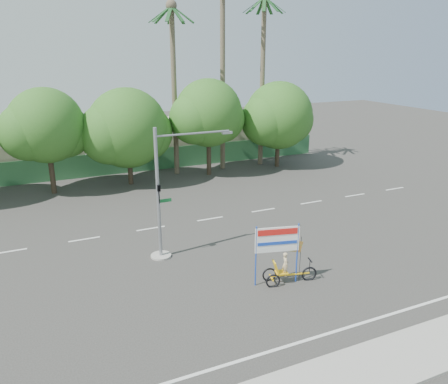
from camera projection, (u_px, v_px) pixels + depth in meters
name	position (u px, v px, depth m)	size (l,w,h in m)	color
ground	(235.00, 281.00, 21.04)	(120.00, 120.00, 0.00)	#33302D
sidewalk_near	(331.00, 383.00, 14.51)	(50.00, 2.40, 0.12)	gray
fence	(133.00, 161.00, 39.39)	(38.00, 0.08, 2.00)	#336B3D
building_left	(10.00, 151.00, 39.11)	(12.00, 8.00, 4.00)	#B7AC92
building_right	(198.00, 137.00, 46.14)	(14.00, 8.00, 3.60)	#B7AC92
tree_left	(46.00, 128.00, 32.36)	(6.66, 5.60, 8.07)	#473828
tree_center	(127.00, 130.00, 34.87)	(7.62, 6.40, 7.85)	#473828
tree_right	(208.00, 116.00, 37.34)	(6.90, 5.80, 8.36)	#473828
tree_far_right	(278.00, 118.00, 40.23)	(7.38, 6.20, 7.94)	#473828
palm_tall	(223.00, 51.00, 37.80)	(3.73, 3.79, 17.45)	#70604C
palm_mid	(263.00, 64.00, 39.68)	(3.73, 3.79, 15.45)	#70604C
palm_short	(174.00, 72.00, 36.56)	(3.73, 3.79, 14.45)	#70604C
traffic_signal	(164.00, 205.00, 22.74)	(4.72, 1.10, 7.00)	gray
trike_billboard	(282.00, 260.00, 20.51)	(3.04, 1.12, 3.05)	black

